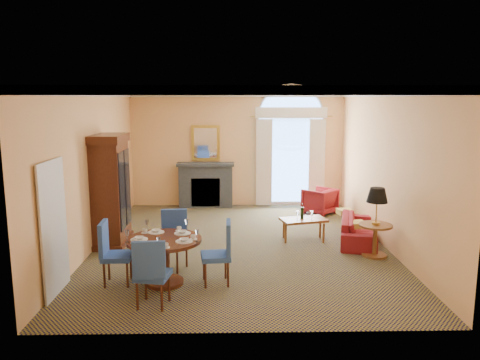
{
  "coord_description": "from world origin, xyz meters",
  "views": [
    {
      "loc": [
        -0.22,
        -9.46,
        3.04
      ],
      "look_at": [
        0.0,
        0.5,
        1.3
      ],
      "focal_mm": 35.0,
      "sensor_mm": 36.0,
      "label": 1
    }
  ],
  "objects_px": {
    "dining_table": "(164,250)",
    "side_table": "(376,213)",
    "armchair": "(320,201)",
    "sofa": "(359,229)",
    "coffee_table": "(304,220)",
    "armoire": "(110,192)"
  },
  "relations": [
    {
      "from": "sofa",
      "to": "coffee_table",
      "type": "bearing_deg",
      "value": 100.25
    },
    {
      "from": "side_table",
      "to": "dining_table",
      "type": "bearing_deg",
      "value": -161.61
    },
    {
      "from": "armchair",
      "to": "coffee_table",
      "type": "xyz_separation_m",
      "value": [
        -0.81,
        -2.39,
        0.1
      ]
    },
    {
      "from": "armchair",
      "to": "armoire",
      "type": "bearing_deg",
      "value": -18.01
    },
    {
      "from": "sofa",
      "to": "coffee_table",
      "type": "height_order",
      "value": "coffee_table"
    },
    {
      "from": "coffee_table",
      "to": "side_table",
      "type": "distance_m",
      "value": 1.67
    },
    {
      "from": "coffee_table",
      "to": "sofa",
      "type": "bearing_deg",
      "value": -18.62
    },
    {
      "from": "dining_table",
      "to": "side_table",
      "type": "height_order",
      "value": "side_table"
    },
    {
      "from": "armoire",
      "to": "sofa",
      "type": "height_order",
      "value": "armoire"
    },
    {
      "from": "armchair",
      "to": "side_table",
      "type": "xyz_separation_m",
      "value": [
        0.42,
        -3.45,
        0.51
      ]
    },
    {
      "from": "armchair",
      "to": "side_table",
      "type": "relative_size",
      "value": 0.57
    },
    {
      "from": "armoire",
      "to": "coffee_table",
      "type": "xyz_separation_m",
      "value": [
        4.09,
        0.11,
        -0.67
      ]
    },
    {
      "from": "armchair",
      "to": "coffee_table",
      "type": "bearing_deg",
      "value": 26.18
    },
    {
      "from": "dining_table",
      "to": "armchair",
      "type": "bearing_deg",
      "value": 53.7
    },
    {
      "from": "dining_table",
      "to": "coffee_table",
      "type": "distance_m",
      "value": 3.57
    },
    {
      "from": "sofa",
      "to": "coffee_table",
      "type": "xyz_separation_m",
      "value": [
        -1.18,
        0.09,
        0.18
      ]
    },
    {
      "from": "armoire",
      "to": "dining_table",
      "type": "bearing_deg",
      "value": -57.78
    },
    {
      "from": "sofa",
      "to": "side_table",
      "type": "bearing_deg",
      "value": -162.25
    },
    {
      "from": "coffee_table",
      "to": "side_table",
      "type": "xyz_separation_m",
      "value": [
        1.23,
        -1.05,
        0.41
      ]
    },
    {
      "from": "dining_table",
      "to": "coffee_table",
      "type": "relative_size",
      "value": 1.18
    },
    {
      "from": "dining_table",
      "to": "armoire",
      "type": "bearing_deg",
      "value": 122.22
    },
    {
      "from": "armoire",
      "to": "armchair",
      "type": "relative_size",
      "value": 3.06
    }
  ]
}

